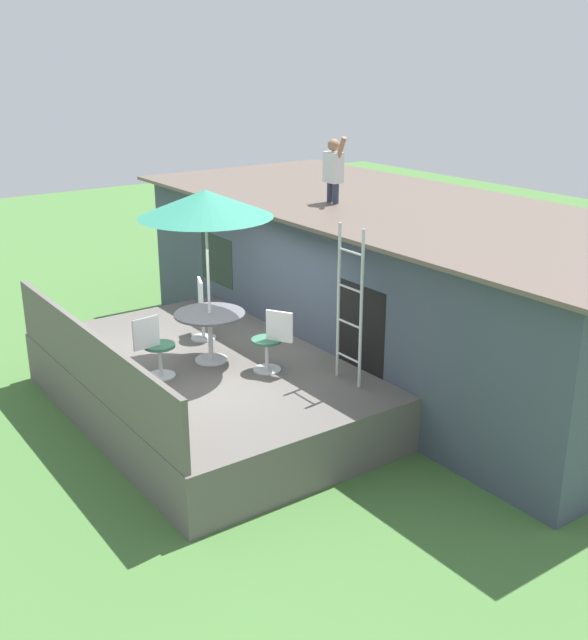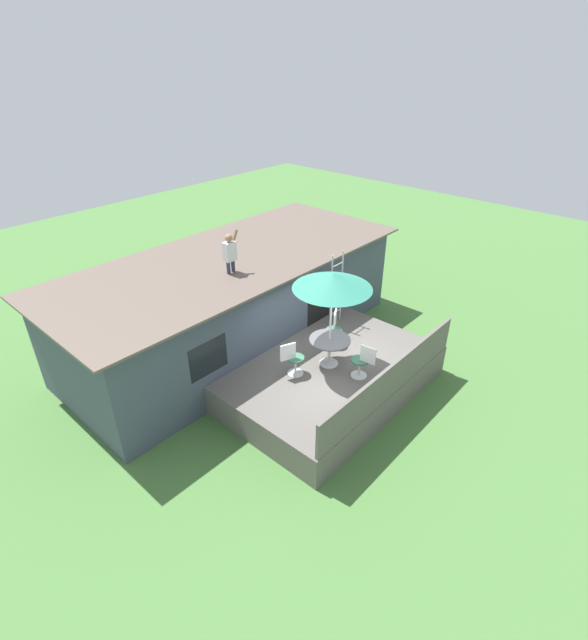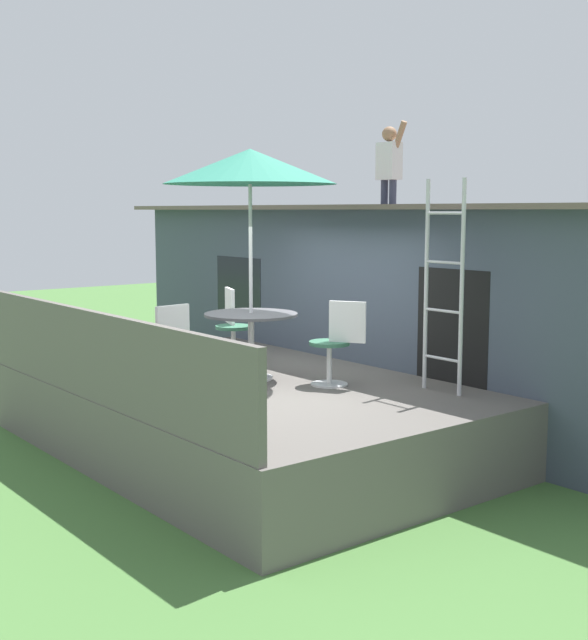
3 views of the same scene
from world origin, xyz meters
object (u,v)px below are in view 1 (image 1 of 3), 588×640
at_px(person_figure, 334,166).
at_px(patio_chair_right, 271,341).
at_px(step_ladder, 350,306).
at_px(patio_table, 210,323).
at_px(patio_chair_left, 202,310).
at_px(patio_chair_near, 155,347).
at_px(patio_umbrella, 206,204).

relative_size(person_figure, patio_chair_right, 1.21).
height_order(step_ladder, person_figure, person_figure).
distance_m(patio_table, step_ladder, 2.18).
distance_m(step_ladder, patio_chair_left, 2.90).
bearing_deg(patio_chair_near, patio_chair_left, 32.14).
relative_size(step_ladder, patio_chair_left, 2.39).
bearing_deg(patio_umbrella, patio_chair_near, -83.74).
distance_m(patio_umbrella, patio_chair_left, 2.15).
distance_m(person_figure, patio_chair_left, 3.21).
relative_size(patio_chair_left, patio_chair_near, 1.00).
relative_size(patio_umbrella, person_figure, 2.29).
relative_size(patio_umbrella, patio_chair_right, 2.76).
height_order(patio_table, patio_chair_left, patio_chair_left).
bearing_deg(patio_chair_near, patio_umbrella, 0.00).
bearing_deg(person_figure, patio_chair_left, -96.44).
distance_m(step_ladder, person_figure, 3.28).
height_order(patio_umbrella, step_ladder, patio_umbrella).
relative_size(patio_chair_right, patio_chair_near, 1.00).
relative_size(patio_umbrella, step_ladder, 1.15).
distance_m(patio_umbrella, step_ladder, 2.46).
bearing_deg(patio_chair_near, person_figure, 5.57).
distance_m(person_figure, patio_chair_near, 4.36).
bearing_deg(patio_chair_near, patio_chair_right, -33.46).
distance_m(step_ladder, patio_chair_near, 2.76).
bearing_deg(patio_chair_left, patio_chair_right, 25.94).
bearing_deg(patio_chair_near, step_ladder, -44.41).
bearing_deg(patio_table, patio_chair_near, -83.74).
relative_size(step_ladder, patio_chair_right, 2.39).
relative_size(patio_table, person_figure, 0.94).
xyz_separation_m(step_ladder, patio_chair_right, (-0.92, -0.66, -0.64)).
height_order(patio_table, step_ladder, step_ladder).
distance_m(patio_umbrella, person_figure, 2.88).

